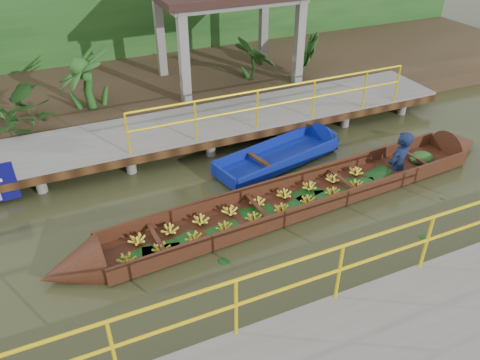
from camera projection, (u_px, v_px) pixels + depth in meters
name	position (u px, v px, depth m)	size (l,w,h in m)	color
ground	(212.00, 227.00, 9.34)	(80.00, 80.00, 0.00)	#292F17
land_strip	(128.00, 86.00, 14.96)	(30.00, 8.00, 0.45)	#37281B
far_dock	(163.00, 133.00, 11.71)	(16.00, 2.06, 1.66)	slate
pavilion	(228.00, 1.00, 13.64)	(4.40, 3.00, 3.00)	slate
foliage_backdrop	(105.00, 12.00, 15.91)	(30.00, 0.80, 4.00)	#174315
vendor_boat	(316.00, 188.00, 10.03)	(10.71, 1.73, 2.35)	#36170E
moored_blue_boat	(304.00, 147.00, 11.77)	(3.86, 1.81, 0.89)	navy
tropical_plants	(79.00, 84.00, 12.10)	(14.46, 1.46, 1.83)	#174315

